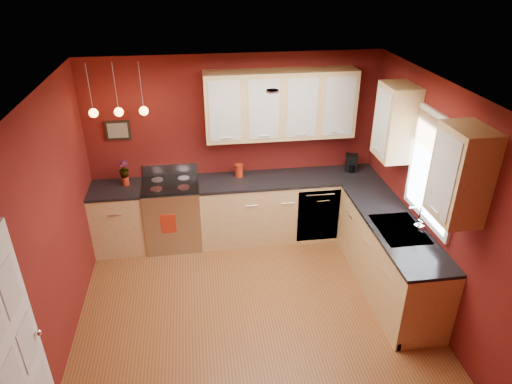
{
  "coord_description": "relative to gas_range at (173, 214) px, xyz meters",
  "views": [
    {
      "loc": [
        -0.54,
        -3.83,
        3.74
      ],
      "look_at": [
        0.14,
        1.0,
        1.16
      ],
      "focal_mm": 32.0,
      "sensor_mm": 36.0,
      "label": 1
    }
  ],
  "objects": [
    {
      "name": "floor",
      "position": [
        0.92,
        -1.8,
        -0.48
      ],
      "size": [
        4.2,
        4.2,
        0.0
      ],
      "primitive_type": "plane",
      "color": "brown",
      "rests_on": "ground"
    },
    {
      "name": "ceiling",
      "position": [
        0.92,
        -1.8,
        2.12
      ],
      "size": [
        4.0,
        4.2,
        0.02
      ],
      "primitive_type": "cube",
      "color": "silver",
      "rests_on": "wall_back"
    },
    {
      "name": "wall_back",
      "position": [
        0.92,
        0.3,
        0.82
      ],
      "size": [
        4.0,
        0.02,
        2.6
      ],
      "primitive_type": "cube",
      "color": "maroon",
      "rests_on": "floor"
    },
    {
      "name": "wall_left",
      "position": [
        -1.08,
        -1.8,
        0.82
      ],
      "size": [
        0.02,
        4.2,
        2.6
      ],
      "primitive_type": "cube",
      "color": "maroon",
      "rests_on": "floor"
    },
    {
      "name": "wall_right",
      "position": [
        2.92,
        -1.8,
        0.82
      ],
      "size": [
        0.02,
        4.2,
        2.6
      ],
      "primitive_type": "cube",
      "color": "maroon",
      "rests_on": "floor"
    },
    {
      "name": "base_cabinets_back_left",
      "position": [
        -0.73,
        -0.0,
        -0.03
      ],
      "size": [
        0.7,
        0.6,
        0.9
      ],
      "primitive_type": "cube",
      "color": "#D8B974",
      "rests_on": "floor"
    },
    {
      "name": "base_cabinets_back_right",
      "position": [
        1.65,
        -0.0,
        -0.03
      ],
      "size": [
        2.54,
        0.6,
        0.9
      ],
      "primitive_type": "cube",
      "color": "#D8B974",
      "rests_on": "floor"
    },
    {
      "name": "base_cabinets_right",
      "position": [
        2.62,
        -1.35,
        -0.03
      ],
      "size": [
        0.6,
        2.1,
        0.9
      ],
      "primitive_type": "cube",
      "color": "#D8B974",
      "rests_on": "floor"
    },
    {
      "name": "counter_back_left",
      "position": [
        -0.73,
        -0.0,
        0.44
      ],
      "size": [
        0.7,
        0.62,
        0.04
      ],
      "primitive_type": "cube",
      "color": "black",
      "rests_on": "base_cabinets_back_left"
    },
    {
      "name": "counter_back_right",
      "position": [
        1.65,
        -0.0,
        0.44
      ],
      "size": [
        2.54,
        0.62,
        0.04
      ],
      "primitive_type": "cube",
      "color": "black",
      "rests_on": "base_cabinets_back_right"
    },
    {
      "name": "counter_right",
      "position": [
        2.62,
        -1.35,
        0.44
      ],
      "size": [
        0.62,
        2.1,
        0.04
      ],
      "primitive_type": "cube",
      "color": "black",
      "rests_on": "base_cabinets_right"
    },
    {
      "name": "gas_range",
      "position": [
        0.0,
        0.0,
        0.0
      ],
      "size": [
        0.76,
        0.64,
        1.11
      ],
      "color": "#AEAFB3",
      "rests_on": "floor"
    },
    {
      "name": "dishwasher_front",
      "position": [
        2.02,
        -0.29,
        -0.03
      ],
      "size": [
        0.6,
        0.02,
        0.8
      ],
      "primitive_type": "cube",
      "color": "#AEAFB3",
      "rests_on": "base_cabinets_back_right"
    },
    {
      "name": "sink",
      "position": [
        2.62,
        -1.5,
        0.43
      ],
      "size": [
        0.5,
        0.7,
        0.33
      ],
      "color": "gray",
      "rests_on": "counter_right"
    },
    {
      "name": "window",
      "position": [
        2.89,
        -1.5,
        1.21
      ],
      "size": [
        0.06,
        1.02,
        1.22
      ],
      "color": "white",
      "rests_on": "wall_right"
    },
    {
      "name": "door_left_wall",
      "position": [
        -1.05,
        -3.0,
        0.54
      ],
      "size": [
        0.12,
        0.82,
        2.05
      ],
      "color": "white",
      "rests_on": "floor"
    },
    {
      "name": "upper_cabinets_back",
      "position": [
        1.52,
        0.12,
        1.47
      ],
      "size": [
        2.0,
        0.35,
        0.9
      ],
      "primitive_type": "cube",
      "color": "#D8B974",
      "rests_on": "wall_back"
    },
    {
      "name": "upper_cabinets_right",
      "position": [
        2.75,
        -1.48,
        1.47
      ],
      "size": [
        0.35,
        1.95,
        0.9
      ],
      "primitive_type": "cube",
      "color": "#D8B974",
      "rests_on": "wall_right"
    },
    {
      "name": "wall_picture",
      "position": [
        -0.63,
        0.28,
        1.17
      ],
      "size": [
        0.32,
        0.03,
        0.26
      ],
      "primitive_type": "cube",
      "color": "black",
      "rests_on": "wall_back"
    },
    {
      "name": "pendant_lights",
      "position": [
        -0.53,
        -0.05,
        1.53
      ],
      "size": [
        0.71,
        0.11,
        0.66
      ],
      "color": "gray",
      "rests_on": "ceiling"
    },
    {
      "name": "red_canister",
      "position": [
        0.96,
        0.12,
        0.55
      ],
      "size": [
        0.12,
        0.12,
        0.18
      ],
      "color": "#A72612",
      "rests_on": "counter_back_right"
    },
    {
      "name": "red_vase",
      "position": [
        -0.59,
        0.08,
        0.53
      ],
      "size": [
        0.09,
        0.09,
        0.14
      ],
      "primitive_type": "cylinder",
      "color": "#A72612",
      "rests_on": "counter_back_left"
    },
    {
      "name": "flowers",
      "position": [
        -0.59,
        0.08,
        0.7
      ],
      "size": [
        0.15,
        0.15,
        0.23
      ],
      "primitive_type": "imported",
      "rotation": [
        0.0,
        0.0,
        -0.12
      ],
      "color": "#A72612",
      "rests_on": "red_vase"
    },
    {
      "name": "coffee_maker",
      "position": [
        2.57,
        0.08,
        0.57
      ],
      "size": [
        0.21,
        0.2,
        0.25
      ],
      "rotation": [
        0.0,
        0.0,
        -0.31
      ],
      "color": "black",
      "rests_on": "counter_back_right"
    },
    {
      "name": "soap_pump",
      "position": [
        2.76,
        -1.65,
        0.56
      ],
      "size": [
        0.11,
        0.11,
        0.19
      ],
      "primitive_type": "imported",
      "rotation": [
        0.0,
        0.0,
        0.28
      ],
      "color": "white",
      "rests_on": "counter_right"
    },
    {
      "name": "dish_towel",
      "position": [
        -0.06,
        -0.33,
        0.04
      ],
      "size": [
        0.21,
        0.01,
        0.28
      ],
      "primitive_type": "cube",
      "color": "#A72612",
      "rests_on": "gas_range"
    }
  ]
}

